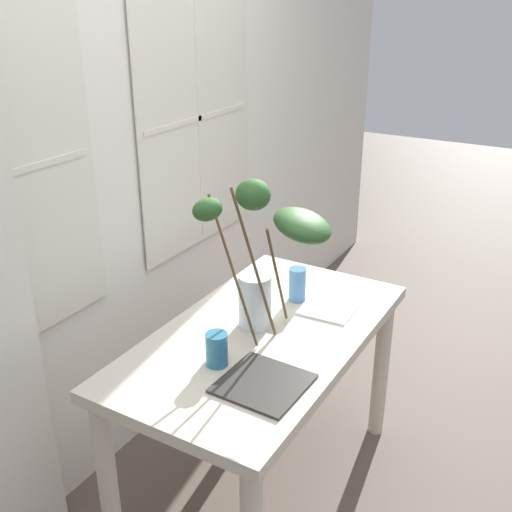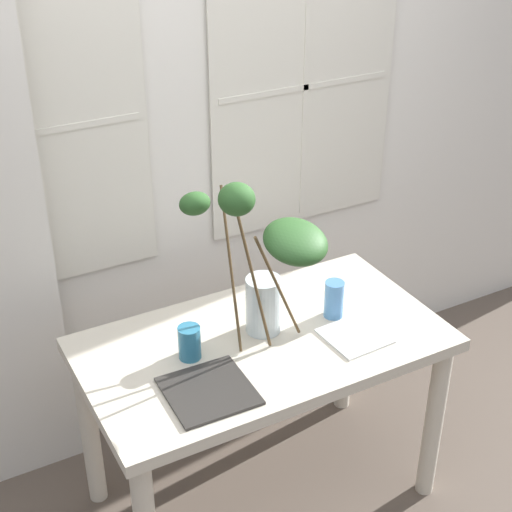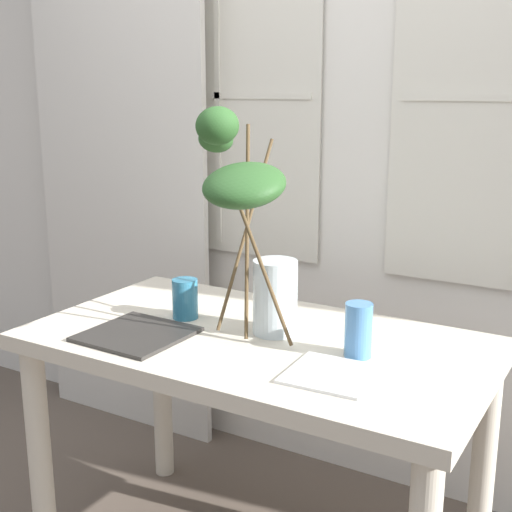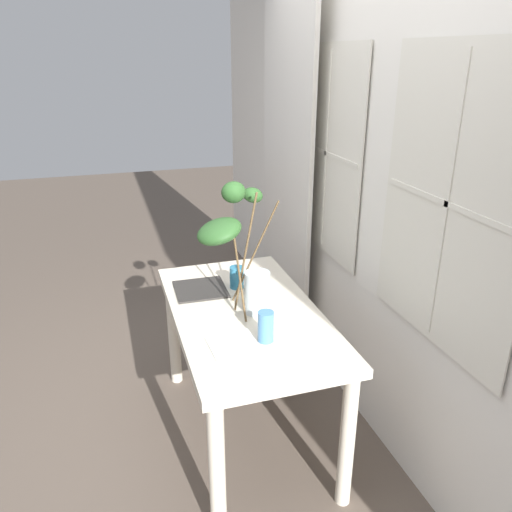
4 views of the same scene
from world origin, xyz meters
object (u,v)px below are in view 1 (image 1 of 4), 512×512
(dining_table, at_px, (263,358))
(plate_square_right, at_px, (329,308))
(drinking_glass_blue_left, at_px, (217,349))
(plate_square_left, at_px, (263,383))
(vase_with_branches, at_px, (268,255))
(drinking_glass_blue_right, at_px, (297,284))

(dining_table, bearing_deg, plate_square_right, -26.15)
(drinking_glass_blue_left, relative_size, plate_square_left, 0.45)
(dining_table, relative_size, plate_square_left, 4.74)
(dining_table, height_order, vase_with_branches, vase_with_branches)
(drinking_glass_blue_right, distance_m, plate_square_left, 0.64)
(dining_table, height_order, plate_square_right, plate_square_right)
(drinking_glass_blue_left, height_order, plate_square_left, drinking_glass_blue_left)
(drinking_glass_blue_left, bearing_deg, vase_with_branches, -11.15)
(drinking_glass_blue_right, height_order, plate_square_left, drinking_glass_blue_right)
(plate_square_right, bearing_deg, drinking_glass_blue_left, 162.92)
(dining_table, height_order, drinking_glass_blue_left, drinking_glass_blue_left)
(vase_with_branches, relative_size, drinking_glass_blue_right, 4.45)
(plate_square_left, relative_size, plate_square_right, 1.31)
(vase_with_branches, bearing_deg, plate_square_left, -153.28)
(drinking_glass_blue_left, xyz_separation_m, plate_square_left, (-0.02, -0.20, -0.06))
(drinking_glass_blue_left, xyz_separation_m, plate_square_right, (0.57, -0.18, -0.06))
(dining_table, bearing_deg, vase_with_branches, -97.00)
(vase_with_branches, distance_m, plate_square_right, 0.46)
(drinking_glass_blue_right, height_order, plate_square_right, drinking_glass_blue_right)
(drinking_glass_blue_right, bearing_deg, dining_table, -178.87)
(plate_square_left, bearing_deg, drinking_glass_blue_right, 16.50)
(drinking_glass_blue_left, distance_m, drinking_glass_blue_right, 0.58)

